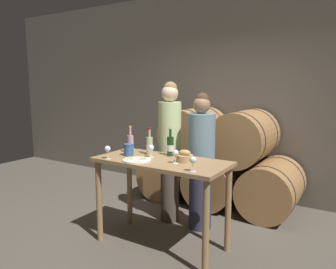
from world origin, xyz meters
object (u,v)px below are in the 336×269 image
Objects in this scene: wine_bottle_red at (170,146)px; bread_basket at (185,157)px; wine_glass_right at (193,161)px; wine_glass_left at (151,148)px; person_right at (201,161)px; wine_bottle_white at (150,145)px; wine_glass_far_left at (108,149)px; person_left at (170,149)px; tasting_table at (161,174)px; wine_bottle_rose at (130,144)px; cheese_plate at (137,160)px; wine_glass_center at (175,153)px; blue_crock at (129,149)px.

wine_bottle_red is 1.88× the size of bread_basket.
wine_glass_left is at bearing 157.46° from wine_glass_right.
wine_bottle_white is at bearing -129.90° from person_right.
wine_glass_far_left is 1.00× the size of wine_glass_right.
wine_glass_far_left is at bearing -103.85° from person_left.
bread_basket is at bearing 4.30° from wine_glass_left.
tasting_table is 0.34m from wine_bottle_red.
wine_bottle_rose is 0.41m from cheese_plate.
cheese_plate is 2.10× the size of wine_glass_far_left.
wine_glass_center is at bearing -24.34° from wine_bottle_white.
bread_basket is at bearing -80.44° from person_right.
wine_bottle_rose is 2.22× the size of wine_glass_far_left.
person_left is at bearing 133.09° from bread_basket.
wine_glass_left is at bearing 40.29° from wine_glass_far_left.
wine_glass_right is (0.98, -0.34, -0.00)m from wine_bottle_rose.
wine_bottle_white reaches higher than wine_glass_right.
wine_bottle_white reaches higher than blue_crock.
blue_crock is 0.27m from wine_glass_left.
person_right is at bearing 76.27° from tasting_table.
blue_crock is at bearing 146.81° from cheese_plate.
wine_bottle_white reaches higher than wine_glass_left.
person_left reaches higher than cheese_plate.
tasting_table is 0.56m from wine_bottle_rose.
wine_glass_center is 0.34m from wine_glass_right.
wine_bottle_red is at bearing -57.52° from person_left.
wine_bottle_white is at bearing 155.66° from wine_glass_center.
person_right reaches higher than bread_basket.
wine_bottle_red is at bearing 66.13° from cheese_plate.
wine_bottle_white reaches higher than tasting_table.
wine_glass_left is at bearing 169.63° from tasting_table.
wine_bottle_rose is (-0.20, -0.53, 0.13)m from person_left.
blue_crock is (-0.41, -0.03, 0.23)m from tasting_table.
wine_bottle_rose is at bearing 168.73° from wine_glass_left.
wine_bottle_red is (0.26, -0.41, 0.13)m from person_left.
cheese_plate is at bearing -33.19° from blue_crock.
person_left is (-0.28, 0.62, 0.14)m from tasting_table.
blue_crock is at bearing 69.75° from wine_glass_far_left.
wine_glass_far_left is at bearing -110.25° from blue_crock.
wine_glass_far_left is (-0.75, -0.33, 0.06)m from bread_basket.
blue_crock is at bearing -101.37° from person_left.
wine_glass_center is at bearing -17.65° from tasting_table.
person_left reaches higher than wine_bottle_white.
person_left is 12.53× the size of wine_glass_right.
wine_glass_right is (0.52, -0.45, -0.01)m from wine_bottle_red.
bread_basket is (0.66, 0.09, -0.02)m from blue_crock.
wine_bottle_red is 0.69m from wine_glass_right.
wine_bottle_red is at bearing 54.11° from wine_glass_left.
wine_bottle_white is 0.84m from wine_glass_right.
wine_bottle_red is at bearing 44.83° from wine_glass_far_left.
person_right is 11.61× the size of wine_glass_right.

